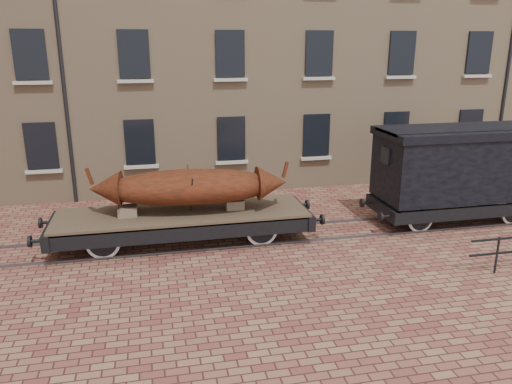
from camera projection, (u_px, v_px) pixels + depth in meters
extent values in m
plane|color=brown|center=(334.00, 230.00, 16.02)|extent=(90.00, 90.00, 0.00)
cube|color=tan|center=(325.00, 17.00, 23.99)|extent=(40.00, 10.00, 14.00)
cube|color=black|center=(41.00, 146.00, 18.11)|extent=(1.10, 0.12, 1.70)
cube|color=#B9B6AA|center=(44.00, 171.00, 18.33)|extent=(1.30, 0.18, 0.12)
cube|color=black|center=(140.00, 142.00, 18.82)|extent=(1.10, 0.12, 1.70)
cube|color=#B9B6AA|center=(142.00, 167.00, 19.04)|extent=(1.30, 0.18, 0.12)
cube|color=black|center=(231.00, 138.00, 19.53)|extent=(1.10, 0.12, 1.70)
cube|color=#B9B6AA|center=(232.00, 162.00, 19.75)|extent=(1.30, 0.18, 0.12)
cube|color=black|center=(316.00, 135.00, 20.24)|extent=(1.10, 0.12, 1.70)
cube|color=#B9B6AA|center=(316.00, 158.00, 20.46)|extent=(1.30, 0.18, 0.12)
cube|color=black|center=(395.00, 132.00, 20.95)|extent=(1.10, 0.12, 1.70)
cube|color=#B9B6AA|center=(394.00, 154.00, 21.17)|extent=(1.30, 0.18, 0.12)
cube|color=black|center=(470.00, 129.00, 21.66)|extent=(1.10, 0.12, 1.70)
cube|color=#B9B6AA|center=(468.00, 151.00, 21.88)|extent=(1.30, 0.18, 0.12)
cube|color=black|center=(30.00, 54.00, 17.20)|extent=(1.10, 0.12, 1.70)
cube|color=#B9B6AA|center=(33.00, 83.00, 17.41)|extent=(1.30, 0.18, 0.12)
cube|color=black|center=(134.00, 54.00, 17.91)|extent=(1.10, 0.12, 1.70)
cube|color=#B9B6AA|center=(136.00, 81.00, 18.12)|extent=(1.30, 0.18, 0.12)
cube|color=black|center=(230.00, 54.00, 18.62)|extent=(1.10, 0.12, 1.70)
cube|color=#B9B6AA|center=(231.00, 80.00, 18.83)|extent=(1.30, 0.18, 0.12)
cube|color=black|center=(319.00, 53.00, 19.33)|extent=(1.10, 0.12, 1.70)
cube|color=#B9B6AA|center=(319.00, 78.00, 19.54)|extent=(1.30, 0.18, 0.12)
cube|color=black|center=(402.00, 53.00, 20.04)|extent=(1.10, 0.12, 1.70)
cube|color=#B9B6AA|center=(401.00, 77.00, 20.25)|extent=(1.30, 0.18, 0.12)
cube|color=black|center=(479.00, 53.00, 20.75)|extent=(1.10, 0.12, 1.70)
cube|color=#B9B6AA|center=(477.00, 76.00, 20.96)|extent=(1.30, 0.18, 0.12)
cylinder|color=black|center=(55.00, 6.00, 16.93)|extent=(0.14, 0.14, 14.00)
cube|color=#59595E|center=(343.00, 238.00, 15.34)|extent=(30.00, 0.08, 0.06)
cube|color=#59595E|center=(327.00, 222.00, 16.69)|extent=(30.00, 0.08, 0.06)
cylinder|color=black|center=(497.00, 255.00, 12.93)|extent=(0.06, 0.06, 1.00)
cube|color=#4C4432|center=(182.00, 214.00, 14.78)|extent=(7.36, 2.16, 0.12)
cube|color=black|center=(185.00, 233.00, 13.91)|extent=(7.36, 0.16, 0.44)
cube|color=black|center=(180.00, 211.00, 15.79)|extent=(7.36, 0.16, 0.44)
cube|color=black|center=(52.00, 231.00, 14.10)|extent=(0.22, 2.26, 0.44)
cylinder|color=black|center=(36.00, 241.00, 13.36)|extent=(0.34, 0.10, 0.10)
cylinder|color=black|center=(30.00, 241.00, 13.33)|extent=(0.08, 0.31, 0.31)
cylinder|color=black|center=(46.00, 223.00, 14.74)|extent=(0.34, 0.10, 0.10)
cylinder|color=black|center=(40.00, 223.00, 14.70)|extent=(0.08, 0.31, 0.31)
cube|color=black|center=(301.00, 213.00, 15.60)|extent=(0.22, 2.26, 0.44)
cylinder|color=black|center=(317.00, 220.00, 14.96)|extent=(0.34, 0.10, 0.10)
cylinder|color=black|center=(322.00, 219.00, 15.00)|extent=(0.08, 0.31, 0.31)
cylinder|color=black|center=(302.00, 205.00, 16.34)|extent=(0.34, 0.10, 0.10)
cylinder|color=black|center=(307.00, 205.00, 16.37)|extent=(0.08, 0.31, 0.31)
cylinder|color=black|center=(105.00, 234.00, 14.45)|extent=(0.10, 1.86, 0.10)
cylinder|color=white|center=(103.00, 243.00, 13.78)|extent=(0.94, 0.07, 0.94)
cylinder|color=black|center=(103.00, 243.00, 13.78)|extent=(0.77, 0.10, 0.77)
cube|color=black|center=(102.00, 237.00, 13.60)|extent=(0.88, 0.08, 0.10)
cylinder|color=white|center=(107.00, 225.00, 15.13)|extent=(0.94, 0.07, 0.94)
cylinder|color=black|center=(107.00, 225.00, 15.13)|extent=(0.77, 0.10, 0.77)
cube|color=black|center=(106.00, 217.00, 15.17)|extent=(0.88, 0.08, 0.10)
cylinder|color=black|center=(257.00, 222.00, 15.37)|extent=(0.10, 1.86, 0.10)
cylinder|color=white|center=(262.00, 231.00, 14.70)|extent=(0.94, 0.07, 0.94)
cylinder|color=black|center=(262.00, 231.00, 14.70)|extent=(0.77, 0.10, 0.77)
cube|color=black|center=(263.00, 225.00, 14.52)|extent=(0.88, 0.08, 0.10)
cylinder|color=white|center=(252.00, 215.00, 16.04)|extent=(0.94, 0.07, 0.94)
cylinder|color=black|center=(252.00, 215.00, 16.04)|extent=(0.77, 0.10, 0.77)
cube|color=black|center=(251.00, 207.00, 16.09)|extent=(0.88, 0.08, 0.10)
cube|color=black|center=(183.00, 226.00, 14.89)|extent=(3.92, 0.06, 0.06)
cube|color=#8B7059|center=(127.00, 211.00, 14.41)|extent=(0.54, 0.49, 0.27)
cube|color=#8B7059|center=(234.00, 204.00, 15.04)|extent=(0.54, 0.49, 0.27)
ellipsoid|color=maroon|center=(190.00, 187.00, 14.61)|extent=(5.23, 1.97, 1.02)
cone|color=maroon|center=(105.00, 189.00, 14.27)|extent=(0.95, 1.03, 0.97)
cube|color=maroon|center=(89.00, 176.00, 14.11)|extent=(0.21, 0.12, 0.49)
cone|color=maroon|center=(272.00, 183.00, 14.92)|extent=(0.95, 1.03, 0.97)
cube|color=maroon|center=(285.00, 170.00, 14.86)|extent=(0.21, 0.12, 0.49)
cylinder|color=#34271E|center=(192.00, 195.00, 14.25)|extent=(0.04, 0.88, 1.26)
cylinder|color=#34271E|center=(189.00, 187.00, 15.03)|extent=(0.04, 0.88, 1.26)
cube|color=black|center=(473.00, 213.00, 15.80)|extent=(5.31, 0.14, 0.40)
cube|color=black|center=(439.00, 195.00, 17.62)|extent=(5.31, 0.14, 0.40)
cube|color=black|center=(382.00, 209.00, 16.17)|extent=(0.19, 2.12, 0.40)
cylinder|color=black|center=(381.00, 217.00, 15.43)|extent=(0.07, 0.28, 0.28)
cylinder|color=black|center=(362.00, 203.00, 16.76)|extent=(0.07, 0.28, 0.28)
cylinder|color=black|center=(409.00, 212.00, 16.43)|extent=(0.09, 1.68, 0.09)
cylinder|color=white|center=(421.00, 220.00, 15.75)|extent=(0.85, 0.06, 0.85)
cylinder|color=black|center=(421.00, 220.00, 15.75)|extent=(0.70, 0.09, 0.70)
cylinder|color=white|center=(399.00, 206.00, 17.10)|extent=(0.85, 0.06, 0.85)
cylinder|color=black|center=(399.00, 206.00, 17.10)|extent=(0.70, 0.09, 0.70)
cylinder|color=black|center=(499.00, 206.00, 17.11)|extent=(0.09, 1.68, 0.09)
cylinder|color=white|center=(485.00, 199.00, 17.78)|extent=(0.85, 0.06, 0.85)
cylinder|color=black|center=(485.00, 199.00, 17.78)|extent=(0.70, 0.09, 0.70)
cube|color=black|center=(460.00, 166.00, 16.35)|extent=(5.31, 2.12, 2.03)
cube|color=black|center=(464.00, 132.00, 16.02)|extent=(5.47, 2.25, 0.25)
cube|color=black|center=(464.00, 129.00, 15.99)|extent=(5.47, 1.50, 0.11)
cube|color=black|center=(386.00, 155.00, 15.66)|extent=(0.07, 0.53, 0.53)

